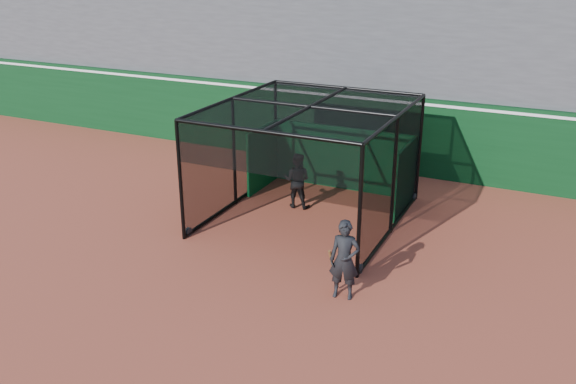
% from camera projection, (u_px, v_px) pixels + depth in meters
% --- Properties ---
extents(ground, '(120.00, 120.00, 0.00)m').
position_uv_depth(ground, '(237.00, 280.00, 13.26)').
color(ground, '#98412C').
rests_on(ground, ground).
extents(outfield_wall, '(50.00, 0.50, 2.50)m').
position_uv_depth(outfield_wall, '(365.00, 129.00, 19.95)').
color(outfield_wall, '#093213').
rests_on(outfield_wall, ground).
extents(grandstand, '(50.00, 7.85, 8.95)m').
position_uv_depth(grandstand, '(403.00, 18.00, 21.97)').
color(grandstand, '#4C4C4F').
rests_on(grandstand, ground).
extents(batting_cage, '(4.63, 5.24, 3.04)m').
position_uv_depth(batting_cage, '(310.00, 164.00, 15.92)').
color(batting_cage, black).
rests_on(batting_cage, ground).
extents(batter, '(0.83, 0.68, 1.57)m').
position_uv_depth(batter, '(297.00, 180.00, 16.86)').
color(batter, black).
rests_on(batter, ground).
extents(on_deck_player, '(0.68, 0.51, 1.70)m').
position_uv_depth(on_deck_player, '(344.00, 260.00, 12.31)').
color(on_deck_player, black).
rests_on(on_deck_player, ground).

